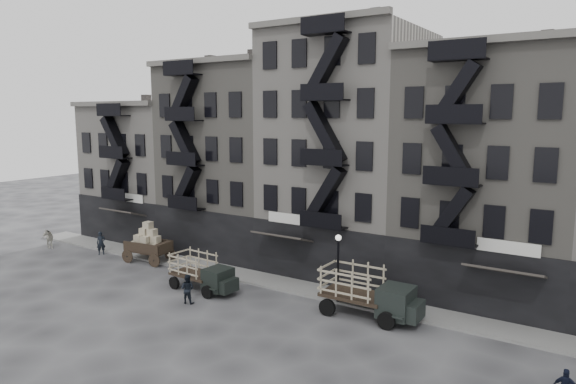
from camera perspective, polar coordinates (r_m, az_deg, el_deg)
The scene contains 13 objects.
ground at distance 31.22m, azimuth -1.77°, elevation -12.68°, with size 140.00×140.00×0.00m, color #38383A.
sidewalk at distance 34.15m, azimuth 1.86°, elevation -10.62°, with size 55.00×2.50×0.15m, color slate.
building_west at distance 50.01m, azimuth -14.41°, elevation 2.28°, with size 10.00×11.35×13.20m.
building_midwest at distance 43.09m, azimuth -5.38°, elevation 3.52°, with size 10.00×11.35×16.20m.
building_center at distance 37.67m, azimuth 6.69°, elevation 4.28°, with size 10.00×11.35×18.20m.
building_mideast at distance 34.58m, azimuth 21.71°, elevation 1.65°, with size 10.00×11.35×16.20m.
lamp_post at distance 30.98m, azimuth 5.58°, elevation -7.45°, with size 0.36×0.36×4.28m.
horse at distance 48.65m, azimuth -25.20°, elevation -4.60°, with size 0.93×2.05×1.73m, color beige.
wagon at distance 41.19m, azimuth -15.35°, elevation -5.11°, with size 3.85×2.39×3.08m.
stake_truck_west at distance 34.01m, azimuth -9.53°, elevation -8.52°, with size 4.90×2.23×2.41m.
stake_truck_east at distance 29.63m, azimuth 8.85°, elevation -10.62°, with size 5.71×2.41×2.85m.
pedestrian_west at distance 44.55m, azimuth -20.06°, elevation -5.36°, with size 0.69×0.45×1.89m, color black.
pedestrian_mid at distance 32.12m, azimuth -11.12°, elevation -10.50°, with size 0.88×0.68×1.80m, color black.
Camera 1 is at (16.52, -23.91, 11.41)m, focal length 32.00 mm.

